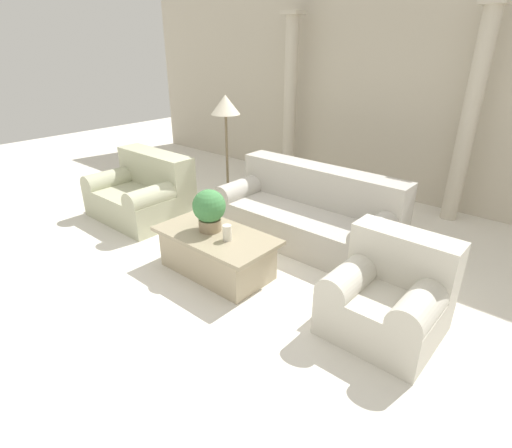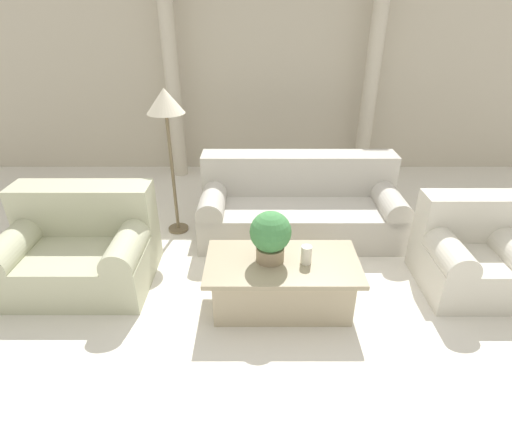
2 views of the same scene
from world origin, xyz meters
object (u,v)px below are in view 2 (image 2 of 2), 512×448
(coffee_table, at_px, (281,282))
(loveseat, at_px, (80,246))
(potted_plant, at_px, (270,235))
(armchair, at_px, (470,252))
(sofa_long, at_px, (298,204))
(floor_lamp, at_px, (165,110))

(coffee_table, bearing_deg, loveseat, 167.93)
(potted_plant, distance_m, armchair, 1.88)
(loveseat, bearing_deg, potted_plant, -12.08)
(coffee_table, relative_size, armchair, 1.48)
(sofa_long, relative_size, armchair, 2.52)
(potted_plant, xyz_separation_m, floor_lamp, (-1.02, 1.29, 0.70))
(loveseat, xyz_separation_m, floor_lamp, (0.72, 0.92, 1.04))
(loveseat, height_order, floor_lamp, floor_lamp)
(sofa_long, bearing_deg, coffee_table, -101.48)
(loveseat, height_order, coffee_table, loveseat)
(sofa_long, bearing_deg, floor_lamp, 179.25)
(potted_plant, height_order, floor_lamp, floor_lamp)
(floor_lamp, bearing_deg, sofa_long, -0.75)
(sofa_long, xyz_separation_m, floor_lamp, (-1.39, 0.02, 1.05))
(loveseat, distance_m, floor_lamp, 1.56)
(loveseat, distance_m, armchair, 3.58)
(loveseat, relative_size, armchair, 1.49)
(loveseat, height_order, potted_plant, potted_plant)
(armchair, bearing_deg, coffee_table, -170.48)
(sofa_long, xyz_separation_m, loveseat, (-2.11, -0.90, 0.01))
(coffee_table, distance_m, floor_lamp, 2.08)
(sofa_long, relative_size, potted_plant, 4.98)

